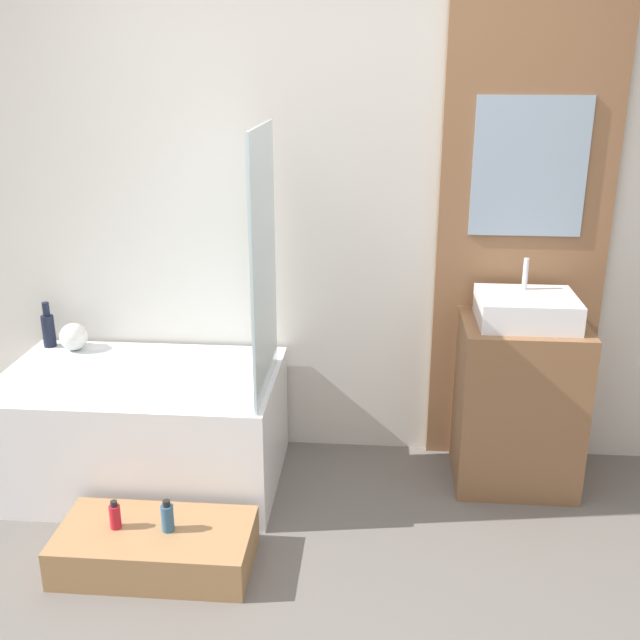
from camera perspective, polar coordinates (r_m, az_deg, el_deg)
The scene contains 11 objects.
wall_tiled_back at distance 3.60m, azimuth 1.10°, elevation 9.28°, with size 4.20×0.06×2.60m, color beige.
wall_wood_accent at distance 3.60m, azimuth 15.40°, elevation 8.76°, with size 0.79×0.04×2.60m.
bathtub at distance 3.68m, azimuth -13.32°, elevation -7.94°, with size 1.28×0.79×0.55m.
glass_shower_screen at distance 3.17m, azimuth -4.32°, elevation 4.36°, with size 0.01×0.60×1.13m, color silver.
wooden_step_bench at distance 3.19m, azimuth -12.41°, elevation -16.53°, with size 0.77×0.40×0.17m, color #997047.
vanity_cabinet at distance 3.64m, azimuth 14.81°, elevation -6.16°, with size 0.56×0.46×0.80m, color brown.
sink at distance 3.47m, azimuth 15.46°, elevation 0.80°, with size 0.43×0.36×0.28m.
vase_tall_dark at distance 4.00m, azimuth -19.99°, elevation -0.61°, with size 0.06×0.06×0.23m.
vase_round_light at distance 3.92m, azimuth -18.26°, elevation -1.22°, with size 0.14×0.14×0.14m, color silver.
bottle_soap_primary at distance 3.16m, azimuth -15.35°, elevation -14.19°, with size 0.04×0.04×0.12m.
bottle_soap_secondary at distance 3.09m, azimuth -11.55°, elevation -14.49°, with size 0.05×0.05×0.13m.
Camera 1 is at (0.23, -1.96, 1.93)m, focal length 42.00 mm.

